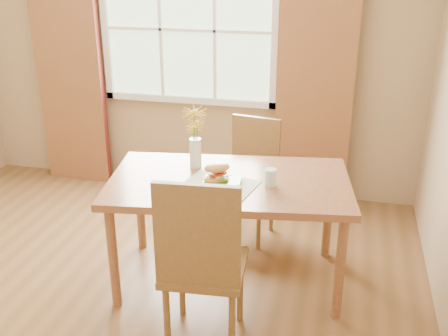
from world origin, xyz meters
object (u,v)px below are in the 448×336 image
at_px(dining_table, 229,190).
at_px(water_glass, 270,178).
at_px(flower_vase, 195,132).
at_px(croissant_sandwich, 217,173).
at_px(chair_far, 251,173).
at_px(chair_near, 201,260).

distance_m(dining_table, water_glass, 0.31).
height_order(water_glass, flower_vase, flower_vase).
bearing_deg(croissant_sandwich, chair_far, 51.87).
bearing_deg(chair_far, dining_table, -81.72).
distance_m(chair_far, water_glass, 0.83).
bearing_deg(croissant_sandwich, chair_near, -116.58).
bearing_deg(dining_table, chair_near, -97.89).
distance_m(dining_table, flower_vase, 0.46).
height_order(chair_far, flower_vase, flower_vase).
relative_size(chair_near, flower_vase, 2.60).
xyz_separation_m(dining_table, chair_near, (0.01, -0.71, -0.09)).
height_order(croissant_sandwich, flower_vase, flower_vase).
distance_m(chair_far, flower_vase, 0.79).
bearing_deg(water_glass, croissant_sandwich, -169.68).
relative_size(chair_far, water_glass, 8.38).
xyz_separation_m(chair_far, croissant_sandwich, (-0.07, -0.80, 0.32)).
distance_m(chair_near, croissant_sandwich, 0.67).
relative_size(croissant_sandwich, flower_vase, 0.49).
height_order(chair_far, croissant_sandwich, chair_far).
height_order(dining_table, croissant_sandwich, croissant_sandwich).
bearing_deg(chair_far, water_glass, -61.00).
height_order(chair_near, chair_far, chair_near).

